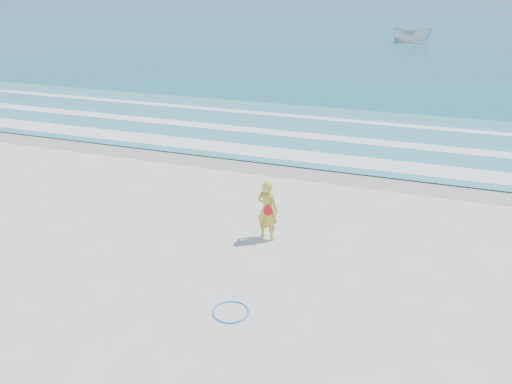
% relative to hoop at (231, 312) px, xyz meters
% --- Properties ---
extents(ground, '(400.00, 400.00, 0.00)m').
position_rel_hoop_xyz_m(ground, '(-1.23, 0.25, -0.01)').
color(ground, silver).
rests_on(ground, ground).
extents(wet_sand, '(400.00, 2.40, 0.00)m').
position_rel_hoop_xyz_m(wet_sand, '(-1.23, 9.25, -0.01)').
color(wet_sand, '#B2A893').
rests_on(wet_sand, ground).
extents(ocean, '(400.00, 190.00, 0.04)m').
position_rel_hoop_xyz_m(ocean, '(-1.23, 105.25, 0.01)').
color(ocean, '#19727F').
rests_on(ocean, ground).
extents(shallow, '(400.00, 10.00, 0.01)m').
position_rel_hoop_xyz_m(shallow, '(-1.23, 14.25, 0.03)').
color(shallow, '#59B7AD').
rests_on(shallow, ocean).
extents(foam_near, '(400.00, 1.40, 0.01)m').
position_rel_hoop_xyz_m(foam_near, '(-1.23, 10.55, 0.04)').
color(foam_near, white).
rests_on(foam_near, shallow).
extents(foam_mid, '(400.00, 0.90, 0.01)m').
position_rel_hoop_xyz_m(foam_mid, '(-1.23, 13.45, 0.04)').
color(foam_mid, white).
rests_on(foam_mid, shallow).
extents(foam_far, '(400.00, 0.60, 0.01)m').
position_rel_hoop_xyz_m(foam_far, '(-1.23, 16.75, 0.04)').
color(foam_far, white).
rests_on(foam_far, shallow).
extents(hoop, '(1.00, 1.00, 0.03)m').
position_rel_hoop_xyz_m(hoop, '(0.00, 0.00, 0.00)').
color(hoop, '#0E70FF').
rests_on(hoop, ground).
extents(boat, '(4.72, 2.35, 1.74)m').
position_rel_hoop_xyz_m(boat, '(0.34, 55.05, 0.90)').
color(boat, silver).
rests_on(boat, ocean).
extents(woman, '(0.70, 0.54, 1.73)m').
position_rel_hoop_xyz_m(woman, '(-0.32, 3.47, 0.85)').
color(woman, gold).
rests_on(woman, ground).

